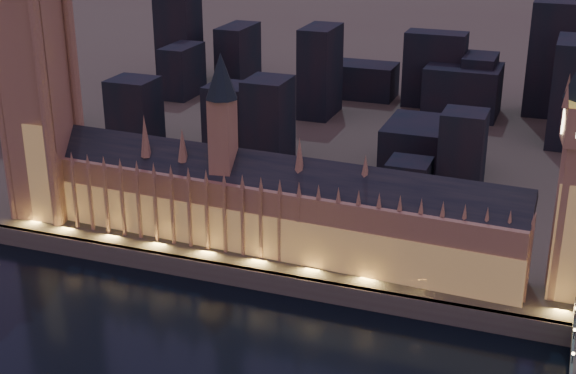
% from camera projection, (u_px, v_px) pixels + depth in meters
% --- Properties ---
extents(ground_plane, '(2000.00, 2000.00, 0.00)m').
position_uv_depth(ground_plane, '(218.00, 345.00, 271.81)').
color(ground_plane, black).
rests_on(ground_plane, ground).
extents(north_bank, '(2000.00, 960.00, 8.00)m').
position_uv_depth(north_bank, '(460.00, 44.00, 724.19)').
color(north_bank, '#4B4B3A').
rests_on(north_bank, ground).
extents(embankment_wall, '(2000.00, 2.50, 8.00)m').
position_uv_depth(embankment_wall, '(263.00, 281.00, 306.12)').
color(embankment_wall, '#4D4F48').
rests_on(embankment_wall, ground).
extents(palace_of_westminster, '(202.00, 29.83, 78.00)m').
position_uv_depth(palace_of_westminster, '(268.00, 205.00, 317.87)').
color(palace_of_westminster, '#9B765D').
rests_on(palace_of_westminster, north_bank).
extents(victoria_tower, '(31.68, 31.68, 129.68)m').
position_uv_depth(victoria_tower, '(36.00, 70.00, 334.59)').
color(victoria_tower, '#9B765D').
rests_on(victoria_tower, north_bank).
extents(city_backdrop, '(470.94, 215.63, 69.90)m').
position_uv_depth(city_backdrop, '(455.00, 93.00, 463.23)').
color(city_backdrop, black).
rests_on(city_backdrop, north_bank).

